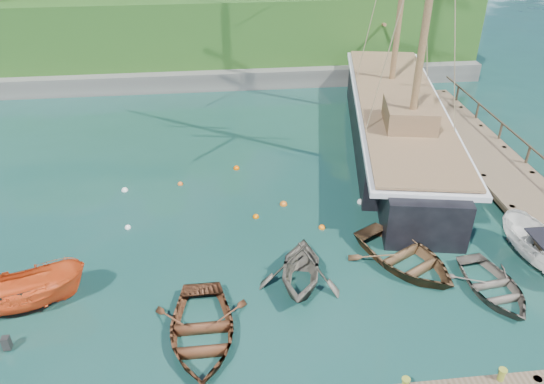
{
  "coord_description": "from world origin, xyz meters",
  "views": [
    {
      "loc": [
        -3.09,
        -15.02,
        13.81
      ],
      "look_at": [
        -0.91,
        4.28,
        2.0
      ],
      "focal_mm": 35.0,
      "sensor_mm": 36.0,
      "label": 1
    }
  ],
  "objects_px": {
    "motorboat_orange": "(29,308)",
    "schooner": "(397,126)",
    "rowboat_0": "(202,339)",
    "rowboat_1": "(300,285)",
    "rowboat_3": "(492,292)",
    "rowboat_2": "(404,264)",
    "cabin_boat_white": "(540,266)"
  },
  "relations": [
    {
      "from": "rowboat_0",
      "to": "rowboat_2",
      "type": "height_order",
      "value": "rowboat_2"
    },
    {
      "from": "schooner",
      "to": "rowboat_3",
      "type": "bearing_deg",
      "value": -80.58
    },
    {
      "from": "cabin_boat_white",
      "to": "motorboat_orange",
      "type": "bearing_deg",
      "value": 167.61
    },
    {
      "from": "rowboat_3",
      "to": "schooner",
      "type": "relative_size",
      "value": 0.14
    },
    {
      "from": "rowboat_0",
      "to": "cabin_boat_white",
      "type": "xyz_separation_m",
      "value": [
        13.71,
        2.4,
        0.0
      ]
    },
    {
      "from": "rowboat_0",
      "to": "cabin_boat_white",
      "type": "relative_size",
      "value": 1.02
    },
    {
      "from": "rowboat_1",
      "to": "schooner",
      "type": "xyz_separation_m",
      "value": [
        7.53,
        11.77,
        1.11
      ]
    },
    {
      "from": "rowboat_1",
      "to": "schooner",
      "type": "height_order",
      "value": "schooner"
    },
    {
      "from": "rowboat_0",
      "to": "cabin_boat_white",
      "type": "height_order",
      "value": "cabin_boat_white"
    },
    {
      "from": "rowboat_2",
      "to": "motorboat_orange",
      "type": "bearing_deg",
      "value": 153.69
    },
    {
      "from": "rowboat_1",
      "to": "rowboat_2",
      "type": "relative_size",
      "value": 0.77
    },
    {
      "from": "rowboat_0",
      "to": "motorboat_orange",
      "type": "height_order",
      "value": "motorboat_orange"
    },
    {
      "from": "rowboat_1",
      "to": "rowboat_3",
      "type": "bearing_deg",
      "value": 3.29
    },
    {
      "from": "rowboat_3",
      "to": "motorboat_orange",
      "type": "distance_m",
      "value": 17.42
    },
    {
      "from": "rowboat_0",
      "to": "rowboat_1",
      "type": "xyz_separation_m",
      "value": [
        3.8,
        2.38,
        0.0
      ]
    },
    {
      "from": "rowboat_0",
      "to": "cabin_boat_white",
      "type": "distance_m",
      "value": 13.92
    },
    {
      "from": "rowboat_3",
      "to": "motorboat_orange",
      "type": "height_order",
      "value": "motorboat_orange"
    },
    {
      "from": "rowboat_3",
      "to": "rowboat_0",
      "type": "bearing_deg",
      "value": 179.05
    },
    {
      "from": "rowboat_3",
      "to": "cabin_boat_white",
      "type": "distance_m",
      "value": 2.95
    },
    {
      "from": "rowboat_0",
      "to": "schooner",
      "type": "xyz_separation_m",
      "value": [
        11.33,
        14.15,
        1.11
      ]
    },
    {
      "from": "cabin_boat_white",
      "to": "schooner",
      "type": "bearing_deg",
      "value": 88.57
    },
    {
      "from": "motorboat_orange",
      "to": "schooner",
      "type": "xyz_separation_m",
      "value": [
        17.68,
        11.92,
        1.11
      ]
    },
    {
      "from": "rowboat_1",
      "to": "cabin_boat_white",
      "type": "relative_size",
      "value": 0.8
    },
    {
      "from": "rowboat_1",
      "to": "motorboat_orange",
      "type": "xyz_separation_m",
      "value": [
        -10.15,
        -0.15,
        0.0
      ]
    },
    {
      "from": "motorboat_orange",
      "to": "schooner",
      "type": "distance_m",
      "value": 21.35
    },
    {
      "from": "rowboat_0",
      "to": "rowboat_2",
      "type": "relative_size",
      "value": 0.99
    },
    {
      "from": "rowboat_2",
      "to": "cabin_boat_white",
      "type": "height_order",
      "value": "cabin_boat_white"
    },
    {
      "from": "rowboat_1",
      "to": "cabin_boat_white",
      "type": "distance_m",
      "value": 9.91
    },
    {
      "from": "motorboat_orange",
      "to": "cabin_boat_white",
      "type": "distance_m",
      "value": 20.06
    },
    {
      "from": "rowboat_1",
      "to": "cabin_boat_white",
      "type": "height_order",
      "value": "rowboat_1"
    },
    {
      "from": "rowboat_1",
      "to": "motorboat_orange",
      "type": "distance_m",
      "value": 10.15
    },
    {
      "from": "rowboat_2",
      "to": "rowboat_3",
      "type": "xyz_separation_m",
      "value": [
        2.8,
        -1.99,
        0.0
      ]
    }
  ]
}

